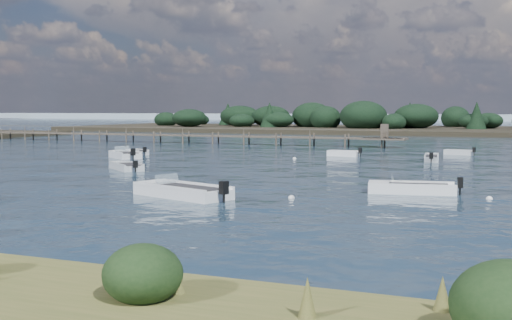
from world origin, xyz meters
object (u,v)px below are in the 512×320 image
at_px(jetty, 186,136).
at_px(tender_far_white, 343,155).
at_px(tender_far_grey, 137,153).
at_px(dinghy_mid_grey, 126,168).
at_px(dinghy_mid_white_a, 182,193).
at_px(tender_far_grey_b, 459,153).
at_px(dinghy_mid_white_b, 411,190).
at_px(dinghy_extra_b, 125,156).
at_px(dinghy_extra_a, 432,159).

bearing_deg(jetty, tender_far_white, -31.56).
bearing_deg(tender_far_grey, jetty, 105.43).
bearing_deg(jetty, dinghy_mid_grey, -68.44).
distance_m(dinghy_mid_grey, tender_far_white, 22.08).
bearing_deg(dinghy_mid_white_a, tender_far_grey_b, 73.97).
bearing_deg(tender_far_white, dinghy_mid_grey, -120.74).
bearing_deg(jetty, dinghy_mid_white_b, -48.85).
distance_m(tender_far_grey, jetty, 21.13).
relative_size(dinghy_mid_white_a, dinghy_extra_b, 1.44).
bearing_deg(tender_far_grey_b, tender_far_grey, -158.87).
bearing_deg(dinghy_mid_grey, tender_far_white, 59.26).
xyz_separation_m(dinghy_extra_a, tender_far_grey_b, (1.56, 8.12, -0.01)).
height_order(dinghy_mid_white_a, tender_far_grey_b, dinghy_mid_white_a).
xyz_separation_m(dinghy_mid_white_a, tender_far_white, (0.60, 30.18, -0.02)).
bearing_deg(jetty, tender_far_grey, -74.57).
xyz_separation_m(dinghy_mid_white_a, dinghy_mid_grey, (-10.68, 11.20, -0.03)).
height_order(dinghy_mid_white_a, tender_far_white, dinghy_mid_white_a).
bearing_deg(tender_far_grey_b, dinghy_mid_grey, -130.09).
height_order(dinghy_mid_white_a, dinghy_mid_white_b, dinghy_mid_white_a).
bearing_deg(tender_far_grey, dinghy_mid_grey, -60.31).
distance_m(tender_far_grey_b, jetty, 35.82).
distance_m(dinghy_extra_a, tender_far_white, 8.50).
height_order(tender_far_grey_b, tender_far_white, tender_far_white).
distance_m(dinghy_mid_white_b, jetty, 52.66).
bearing_deg(tender_far_white, tender_far_grey_b, 31.81).
bearing_deg(dinghy_extra_b, dinghy_mid_white_b, -28.39).
bearing_deg(tender_far_grey, dinghy_mid_white_b, -33.61).
bearing_deg(dinghy_mid_white_b, tender_far_grey_b, 90.05).
relative_size(dinghy_mid_white_b, tender_far_grey_b, 1.65).
xyz_separation_m(dinghy_mid_white_a, dinghy_extra_b, (-17.01, 20.60, -0.00)).
bearing_deg(dinghy_extra_a, tender_far_grey_b, 79.10).
xyz_separation_m(tender_far_grey_b, tender_far_white, (-9.82, -6.09, 0.02)).
bearing_deg(tender_far_grey, tender_far_white, 14.94).
relative_size(tender_far_grey_b, dinghy_extra_b, 0.73).
xyz_separation_m(dinghy_mid_white_b, dinghy_extra_a, (-1.59, 22.38, -0.00)).
relative_size(dinghy_mid_grey, jetty, 0.06).
height_order(dinghy_mid_white_b, tender_far_white, dinghy_mid_white_b).
xyz_separation_m(tender_far_grey, tender_far_white, (19.19, 5.12, 0.01)).
relative_size(dinghy_mid_white_b, dinghy_extra_b, 1.21).
bearing_deg(dinghy_mid_grey, jetty, 111.56).
relative_size(dinghy_extra_a, tender_far_grey, 1.53).
bearing_deg(dinghy_mid_grey, dinghy_mid_white_a, -46.35).
relative_size(dinghy_extra_b, jetty, 0.06).
bearing_deg(dinghy_mid_grey, dinghy_extra_b, 123.95).
bearing_deg(tender_far_white, dinghy_extra_b, -151.47).
relative_size(dinghy_extra_a, tender_far_white, 1.43).
height_order(dinghy_mid_white_a, dinghy_extra_b, dinghy_mid_white_a).
bearing_deg(dinghy_mid_grey, dinghy_mid_white_b, -14.43).
distance_m(dinghy_mid_grey, jetty, 36.80).
relative_size(dinghy_mid_white_a, jetty, 0.09).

